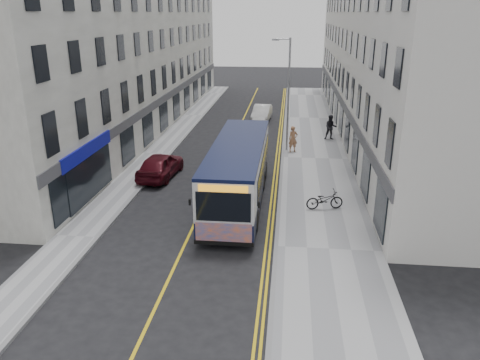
% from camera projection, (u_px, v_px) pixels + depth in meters
% --- Properties ---
extents(ground, '(140.00, 140.00, 0.00)m').
position_uv_depth(ground, '(191.00, 232.00, 21.72)').
color(ground, black).
rests_on(ground, ground).
extents(pavement_east, '(4.50, 64.00, 0.12)m').
position_uv_depth(pavement_east, '(315.00, 159.00, 32.30)').
color(pavement_east, '#98989A').
rests_on(pavement_east, ground).
extents(pavement_west, '(2.00, 64.00, 0.12)m').
position_uv_depth(pavement_west, '(156.00, 154.00, 33.43)').
color(pavement_west, '#98989A').
rests_on(pavement_west, ground).
extents(kerb_east, '(0.18, 64.00, 0.13)m').
position_uv_depth(kerb_east, '(283.00, 158.00, 32.53)').
color(kerb_east, slate).
rests_on(kerb_east, ground).
extents(kerb_west, '(0.18, 64.00, 0.13)m').
position_uv_depth(kerb_west, '(170.00, 154.00, 33.33)').
color(kerb_west, slate).
rests_on(kerb_west, ground).
extents(road_centre_line, '(0.12, 64.00, 0.01)m').
position_uv_depth(road_centre_line, '(226.00, 157.00, 32.95)').
color(road_centre_line, gold).
rests_on(road_centre_line, ground).
extents(road_dbl_yellow_inner, '(0.10, 64.00, 0.01)m').
position_uv_depth(road_dbl_yellow_inner, '(276.00, 158.00, 32.59)').
color(road_dbl_yellow_inner, gold).
rests_on(road_dbl_yellow_inner, ground).
extents(road_dbl_yellow_outer, '(0.10, 64.00, 0.01)m').
position_uv_depth(road_dbl_yellow_outer, '(279.00, 159.00, 32.57)').
color(road_dbl_yellow_outer, gold).
rests_on(road_dbl_yellow_outer, ground).
extents(terrace_east, '(6.00, 46.00, 13.00)m').
position_uv_depth(terrace_east, '(380.00, 53.00, 38.02)').
color(terrace_east, silver).
rests_on(terrace_east, ground).
extents(terrace_west, '(6.00, 46.00, 13.00)m').
position_uv_depth(terrace_west, '(135.00, 51.00, 40.07)').
color(terrace_west, silver).
rests_on(terrace_west, ground).
extents(streetlamp, '(1.32, 0.18, 8.00)m').
position_uv_depth(streetlamp, '(287.00, 91.00, 32.92)').
color(streetlamp, '#92949A').
rests_on(streetlamp, ground).
extents(city_bus, '(2.62, 11.22, 3.26)m').
position_uv_depth(city_bus, '(238.00, 171.00, 24.51)').
color(city_bus, black).
rests_on(city_bus, ground).
extents(bicycle, '(2.00, 1.07, 1.00)m').
position_uv_depth(bicycle, '(325.00, 200.00, 23.77)').
color(bicycle, black).
rests_on(bicycle, pavement_east).
extents(pedestrian_near, '(0.78, 0.64, 1.86)m').
position_uv_depth(pedestrian_near, '(293.00, 139.00, 33.49)').
color(pedestrian_near, '#9C6846').
rests_on(pedestrian_near, pavement_east).
extents(pedestrian_far, '(0.96, 0.76, 1.95)m').
position_uv_depth(pedestrian_far, '(331.00, 127.00, 36.69)').
color(pedestrian_far, black).
rests_on(pedestrian_far, pavement_east).
extents(car_white, '(1.81, 4.45, 1.44)m').
position_uv_depth(car_white, '(262.00, 113.00, 43.71)').
color(car_white, silver).
rests_on(car_white, ground).
extents(car_maroon, '(2.23, 4.68, 1.55)m').
position_uv_depth(car_maroon, '(160.00, 165.00, 28.66)').
color(car_maroon, '#470B14').
rests_on(car_maroon, ground).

